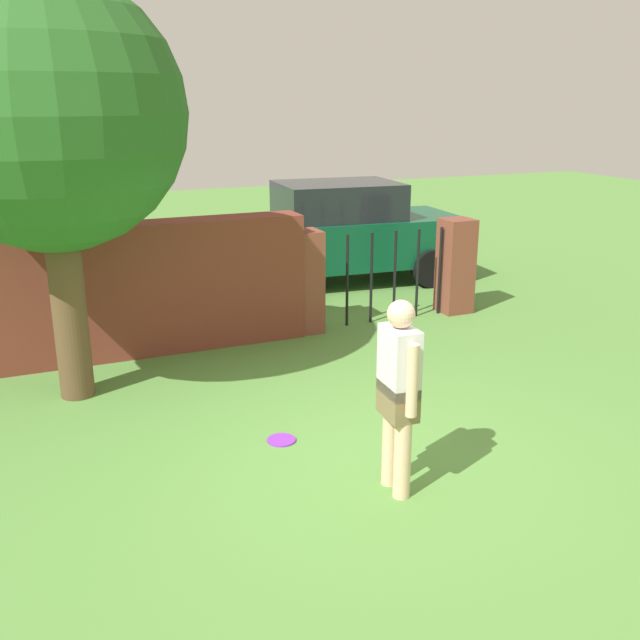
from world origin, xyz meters
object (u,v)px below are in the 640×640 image
at_px(tree, 48,116).
at_px(person, 398,389).
at_px(car, 338,233).
at_px(frisbee_purple, 281,440).

bearing_deg(tree, person, -54.54).
bearing_deg(person, car, 162.55).
xyz_separation_m(tree, frisbee_purple, (1.65, -1.90, -2.91)).
distance_m(tree, person, 4.30).
bearing_deg(frisbee_purple, car, 60.49).
distance_m(person, car, 7.01).
distance_m(tree, car, 6.17).
bearing_deg(person, tree, -141.26).
relative_size(tree, frisbee_purple, 15.87).
relative_size(person, frisbee_purple, 6.00).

